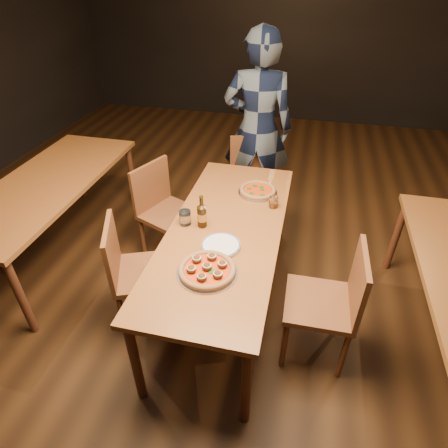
% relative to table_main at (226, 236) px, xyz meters
% --- Properties ---
extents(ground, '(9.00, 9.00, 0.00)m').
position_rel_table_main_xyz_m(ground, '(0.00, 0.00, -0.68)').
color(ground, black).
extents(room_shell, '(9.00, 9.00, 9.00)m').
position_rel_table_main_xyz_m(room_shell, '(0.00, 0.00, 1.18)').
color(room_shell, black).
rests_on(room_shell, ground).
extents(table_main, '(0.80, 2.00, 0.75)m').
position_rel_table_main_xyz_m(table_main, '(0.00, 0.00, 0.00)').
color(table_main, brown).
rests_on(table_main, ground).
extents(table_left, '(0.80, 2.00, 0.75)m').
position_rel_table_main_xyz_m(table_left, '(-1.70, 0.30, 0.00)').
color(table_left, brown).
rests_on(table_left, ground).
extents(chair_main_nw, '(0.57, 0.57, 0.94)m').
position_rel_table_main_xyz_m(chair_main_nw, '(-0.53, -0.30, -0.21)').
color(chair_main_nw, brown).
rests_on(chair_main_nw, ground).
extents(chair_main_sw, '(0.58, 0.58, 0.95)m').
position_rel_table_main_xyz_m(chair_main_sw, '(-0.62, 0.47, -0.21)').
color(chair_main_sw, brown).
rests_on(chair_main_sw, ground).
extents(chair_main_e, '(0.46, 0.46, 0.96)m').
position_rel_table_main_xyz_m(chair_main_e, '(0.71, -0.31, -0.20)').
color(chair_main_e, brown).
rests_on(chair_main_e, ground).
extents(chair_end, '(0.56, 0.56, 0.94)m').
position_rel_table_main_xyz_m(chair_end, '(0.02, 1.18, -0.21)').
color(chair_end, brown).
rests_on(chair_end, ground).
extents(pizza_meatball, '(0.38, 0.38, 0.07)m').
position_rel_table_main_xyz_m(pizza_meatball, '(-0.01, -0.48, 0.10)').
color(pizza_meatball, '#B7B7BF').
rests_on(pizza_meatball, table_main).
extents(pizza_margherita, '(0.32, 0.32, 0.04)m').
position_rel_table_main_xyz_m(pizza_margherita, '(0.15, 0.55, 0.09)').
color(pizza_margherita, '#B7B7BF').
rests_on(pizza_margherita, table_main).
extents(plate_stack, '(0.26, 0.26, 0.03)m').
position_rel_table_main_xyz_m(plate_stack, '(0.02, -0.22, 0.08)').
color(plate_stack, white).
rests_on(plate_stack, table_main).
extents(beer_bottle, '(0.07, 0.07, 0.25)m').
position_rel_table_main_xyz_m(beer_bottle, '(-0.17, -0.01, 0.16)').
color(beer_bottle, black).
rests_on(beer_bottle, table_main).
extents(water_glass, '(0.09, 0.09, 0.11)m').
position_rel_table_main_xyz_m(water_glass, '(-0.30, -0.01, 0.13)').
color(water_glass, white).
rests_on(water_glass, table_main).
extents(amber_glass, '(0.07, 0.07, 0.09)m').
position_rel_table_main_xyz_m(amber_glass, '(0.30, 0.36, 0.12)').
color(amber_glass, '#8E4110').
rests_on(amber_glass, table_main).
extents(diner, '(0.73, 0.51, 1.90)m').
position_rel_table_main_xyz_m(diner, '(-0.01, 1.44, 0.27)').
color(diner, black).
rests_on(diner, ground).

